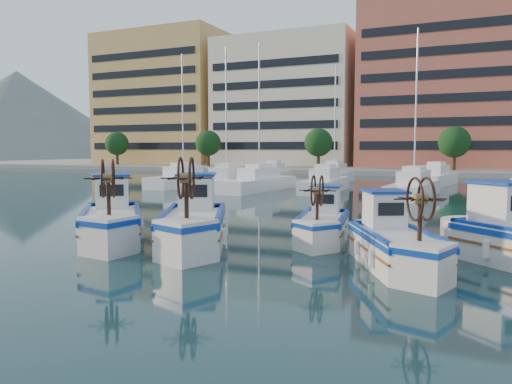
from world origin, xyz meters
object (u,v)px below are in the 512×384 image
at_px(fishing_boat_b, 194,221).
at_px(fishing_boat_d, 395,241).
at_px(fishing_boat_a, 112,218).
at_px(fishing_boat_c, 323,222).

bearing_deg(fishing_boat_b, fishing_boat_d, -28.07).
distance_m(fishing_boat_a, fishing_boat_d, 9.99).
xyz_separation_m(fishing_boat_b, fishing_boat_d, (6.81, -0.27, -0.12)).
distance_m(fishing_boat_b, fishing_boat_c, 4.70).
height_order(fishing_boat_a, fishing_boat_d, fishing_boat_a).
bearing_deg(fishing_boat_b, fishing_boat_c, 10.48).
xyz_separation_m(fishing_boat_a, fishing_boat_c, (6.97, 3.24, -0.15)).
height_order(fishing_boat_c, fishing_boat_d, fishing_boat_d).
height_order(fishing_boat_a, fishing_boat_b, fishing_boat_b).
relative_size(fishing_boat_b, fishing_boat_c, 1.26).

